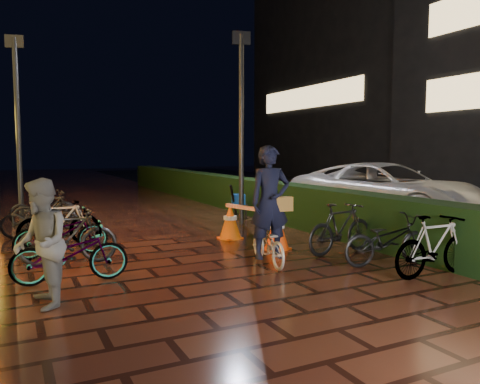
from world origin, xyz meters
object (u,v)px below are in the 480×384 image
van (387,190)px  cyclist (269,221)px  traffic_barrier (252,225)px  cart_assembly (238,201)px  bystander_person (41,244)px

van → cyclist: 6.27m
traffic_barrier → cart_assembly: 3.34m
van → traffic_barrier: bearing=-178.9°
cyclist → cart_assembly: 5.05m
van → cart_assembly: 4.05m
cyclist → cart_assembly: bearing=69.6°
van → cart_assembly: size_ratio=5.69×
cyclist → van: bearing=29.6°
traffic_barrier → cyclist: bearing=-108.8°
bystander_person → cart_assembly: (5.17, 5.32, -0.28)m
van → traffic_barrier: van is taller
bystander_person → cyclist: size_ratio=0.80×
cyclist → bystander_person: bearing=-170.2°
bystander_person → van: size_ratio=0.29×
van → cyclist: size_ratio=2.79×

